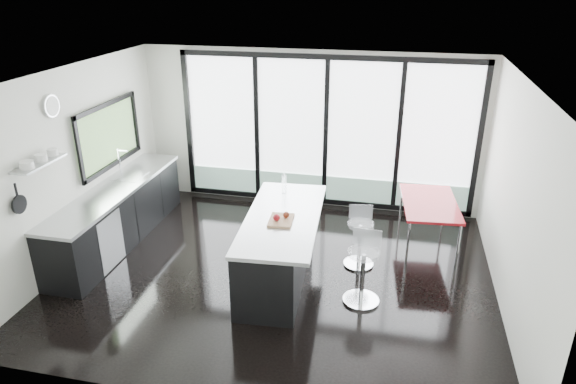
% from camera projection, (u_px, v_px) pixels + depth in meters
% --- Properties ---
extents(floor, '(6.00, 5.00, 0.00)m').
position_uv_depth(floor, '(277.00, 273.00, 7.36)').
color(floor, black).
rests_on(floor, ground).
extents(ceiling, '(6.00, 5.00, 0.00)m').
position_uv_depth(ceiling, '(275.00, 77.00, 6.26)').
color(ceiling, white).
rests_on(ceiling, wall_back).
extents(wall_back, '(6.00, 0.09, 2.80)m').
position_uv_depth(wall_back, '(324.00, 139.00, 9.02)').
color(wall_back, silver).
rests_on(wall_back, ground).
extents(wall_front, '(6.00, 0.00, 2.80)m').
position_uv_depth(wall_front, '(209.00, 286.00, 4.57)').
color(wall_front, silver).
rests_on(wall_front, ground).
extents(wall_left, '(0.26, 5.00, 2.80)m').
position_uv_depth(wall_left, '(85.00, 149.00, 7.58)').
color(wall_left, silver).
rests_on(wall_left, ground).
extents(wall_right, '(0.00, 5.00, 2.80)m').
position_uv_depth(wall_right, '(516.00, 203.00, 6.21)').
color(wall_right, silver).
rests_on(wall_right, ground).
extents(counter_cabinets, '(0.69, 3.24, 1.36)m').
position_uv_depth(counter_cabinets, '(118.00, 214.00, 8.07)').
color(counter_cabinets, black).
rests_on(counter_cabinets, floor).
extents(island, '(1.14, 2.39, 1.24)m').
position_uv_depth(island, '(278.00, 246.00, 7.10)').
color(island, black).
rests_on(island, floor).
extents(bar_stool_near, '(0.53, 0.53, 0.76)m').
position_uv_depth(bar_stool_near, '(362.00, 277.00, 6.58)').
color(bar_stool_near, silver).
rests_on(bar_stool_near, floor).
extents(bar_stool_far, '(0.49, 0.49, 0.70)m').
position_uv_depth(bar_stool_far, '(360.00, 244.00, 7.43)').
color(bar_stool_far, silver).
rests_on(bar_stool_far, floor).
extents(red_table, '(0.93, 1.48, 0.76)m').
position_uv_depth(red_table, '(427.00, 224.00, 7.96)').
color(red_table, maroon).
rests_on(red_table, floor).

